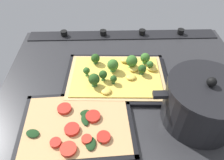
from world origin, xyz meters
The scene contains 7 objects.
ground_plane centered at (0.00, 0.00, -1.50)cm, with size 84.49×69.03×3.00cm, color #28282B.
stove_control_panel centered at (0.00, -31.01, 0.54)cm, with size 81.11×7.00×2.60cm.
baking_tray_front centered at (3.98, -3.07, 0.37)cm, with size 35.36×25.77×1.30cm.
broccoli_pizza centered at (3.55, -3.64, 2.00)cm, with size 32.86×23.27×6.20cm.
baking_tray_back centered at (15.61, 15.67, 0.38)cm, with size 32.16×24.65×1.30cm.
veggie_pizza_back centered at (15.51, 16.09, 1.12)cm, with size 29.64×22.13×1.90cm.
cooking_pot centered at (-18.29, 13.73, 6.68)cm, with size 27.50×20.70×15.66cm.
Camera 1 is at (6.90, 50.28, 50.51)cm, focal length 34.37 mm.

